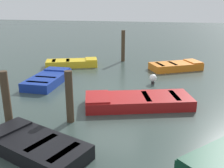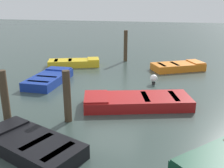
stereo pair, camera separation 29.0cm
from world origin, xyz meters
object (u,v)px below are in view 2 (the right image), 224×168
rowboat_yellow (74,63)px  mooring_piling_center (67,97)px  mooring_piling_mid_right (126,46)px  rowboat_orange (178,66)px  rowboat_red (136,101)px  mooring_piling_far_right (5,97)px  rowboat_blue (49,79)px  rowboat_black (31,145)px  marker_buoy (154,79)px

rowboat_yellow → mooring_piling_center: (7.29, 2.56, 0.66)m
mooring_piling_mid_right → rowboat_yellow: bearing=-53.6°
rowboat_orange → rowboat_red: same height
mooring_piling_far_right → mooring_piling_mid_right: mooring_piling_mid_right is taller
mooring_piling_center → rowboat_blue: bearing=-146.2°
mooring_piling_center → mooring_piling_mid_right: 9.36m
rowboat_blue → mooring_piling_far_right: size_ratio=1.70×
rowboat_yellow → rowboat_orange: size_ratio=1.02×
rowboat_black → mooring_piling_far_right: (-1.48, -1.71, 0.67)m
rowboat_yellow → mooring_piling_far_right: bearing=-104.6°
mooring_piling_center → mooring_piling_far_right: (0.51, -1.95, 0.01)m
rowboat_blue → mooring_piling_far_right: 4.39m
rowboat_blue → mooring_piling_mid_right: size_ratio=1.48×
rowboat_red → marker_buoy: 2.97m
rowboat_blue → mooring_piling_center: (3.79, 2.54, 0.66)m
mooring_piling_far_right → rowboat_black: bearing=49.2°
rowboat_yellow → rowboat_red: (5.51, 4.61, -0.00)m
rowboat_blue → rowboat_orange: (-3.97, 6.20, 0.00)m
rowboat_blue → mooring_piling_mid_right: (-5.57, 2.79, 0.80)m
mooring_piling_center → mooring_piling_far_right: bearing=-75.3°
marker_buoy → rowboat_red: bearing=-8.4°
rowboat_black → marker_buoy: 7.24m
marker_buoy → mooring_piling_far_right: bearing=-40.3°
rowboat_yellow → marker_buoy: 5.66m
mooring_piling_mid_right → marker_buoy: 5.20m
rowboat_orange → rowboat_red: bearing=-132.8°
rowboat_red → rowboat_blue: bearing=-39.9°
rowboat_black → rowboat_orange: (-9.75, 3.90, -0.00)m
rowboat_red → rowboat_black: bearing=42.5°
rowboat_orange → mooring_piling_center: 8.60m
rowboat_red → mooring_piling_far_right: (2.29, -4.00, 0.67)m
rowboat_blue → rowboat_black: bearing=-157.7°
rowboat_yellow → mooring_piling_mid_right: (-2.07, 2.81, 0.80)m
rowboat_yellow → rowboat_black: same height
rowboat_yellow → rowboat_orange: 6.24m
rowboat_red → marker_buoy: marker_buoy is taller
rowboat_red → marker_buoy: (-2.93, 0.43, 0.07)m
rowboat_yellow → mooring_piling_far_right: size_ratio=1.83×
rowboat_yellow → mooring_piling_far_right: (7.80, 0.61, 0.67)m
rowboat_black → marker_buoy: marker_buoy is taller
mooring_piling_far_right → marker_buoy: bearing=139.7°
mooring_piling_center → rowboat_red: bearing=131.0°
rowboat_orange → mooring_piling_center: bearing=-143.0°
rowboat_yellow → marker_buoy: size_ratio=6.76×
mooring_piling_far_right → mooring_piling_mid_right: 10.12m
mooring_piling_center → mooring_piling_mid_right: (-9.36, 0.25, 0.14)m
rowboat_black → marker_buoy: bearing=-90.1°
mooring_piling_mid_right → marker_buoy: size_ratio=4.24×
rowboat_orange → mooring_piling_mid_right: mooring_piling_mid_right is taller
rowboat_red → marker_buoy: bearing=-114.7°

